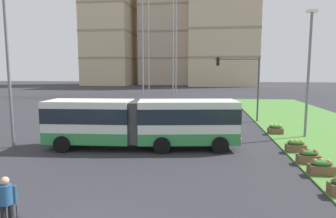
{
  "coord_description": "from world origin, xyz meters",
  "views": [
    {
      "loc": [
        3.51,
        -6.71,
        4.78
      ],
      "look_at": [
        0.98,
        13.45,
        2.2
      ],
      "focal_mm": 31.82,
      "sensor_mm": 36.0,
      "label": 1
    }
  ],
  "objects_px": {
    "articulated_bus": "(142,122)",
    "apartment_tower_westcentre": "(170,22)",
    "streetlight_left": "(8,63)",
    "flower_planter_4": "(296,146)",
    "apartment_tower_centre": "(224,5)",
    "pedestrian_crossing": "(6,201)",
    "streetlight_median": "(309,69)",
    "flower_planter_3": "(308,156)",
    "flower_planter_5": "(275,129)",
    "flower_planter_2": "(321,167)",
    "traffic_light_far_right": "(244,77)",
    "apartment_tower_west": "(110,22)"
  },
  "relations": [
    {
      "from": "streetlight_left",
      "to": "pedestrian_crossing",
      "type": "bearing_deg",
      "value": -56.27
    },
    {
      "from": "streetlight_median",
      "to": "flower_planter_4",
      "type": "bearing_deg",
      "value": -113.48
    },
    {
      "from": "flower_planter_2",
      "to": "traffic_light_far_right",
      "type": "distance_m",
      "value": 15.35
    },
    {
      "from": "flower_planter_4",
      "to": "apartment_tower_centre",
      "type": "height_order",
      "value": "apartment_tower_centre"
    },
    {
      "from": "flower_planter_2",
      "to": "streetlight_left",
      "type": "distance_m",
      "value": 18.28
    },
    {
      "from": "pedestrian_crossing",
      "to": "flower_planter_2",
      "type": "height_order",
      "value": "pedestrian_crossing"
    },
    {
      "from": "pedestrian_crossing",
      "to": "streetlight_left",
      "type": "relative_size",
      "value": 0.18
    },
    {
      "from": "apartment_tower_centre",
      "to": "streetlight_median",
      "type": "bearing_deg",
      "value": -88.74
    },
    {
      "from": "flower_planter_3",
      "to": "streetlight_left",
      "type": "height_order",
      "value": "streetlight_left"
    },
    {
      "from": "articulated_bus",
      "to": "flower_planter_2",
      "type": "height_order",
      "value": "articulated_bus"
    },
    {
      "from": "articulated_bus",
      "to": "apartment_tower_west",
      "type": "bearing_deg",
      "value": 109.04
    },
    {
      "from": "flower_planter_4",
      "to": "flower_planter_5",
      "type": "distance_m",
      "value": 5.16
    },
    {
      "from": "pedestrian_crossing",
      "to": "flower_planter_5",
      "type": "height_order",
      "value": "pedestrian_crossing"
    },
    {
      "from": "flower_planter_3",
      "to": "flower_planter_4",
      "type": "distance_m",
      "value": 2.2
    },
    {
      "from": "apartment_tower_west",
      "to": "apartment_tower_centre",
      "type": "xyz_separation_m",
      "value": [
        38.99,
        -1.8,
        4.33
      ]
    },
    {
      "from": "traffic_light_far_right",
      "to": "apartment_tower_centre",
      "type": "xyz_separation_m",
      "value": [
        1.9,
        73.21,
        22.09
      ]
    },
    {
      "from": "flower_planter_5",
      "to": "traffic_light_far_right",
      "type": "distance_m",
      "value": 7.05
    },
    {
      "from": "articulated_bus",
      "to": "apartment_tower_westcentre",
      "type": "xyz_separation_m",
      "value": [
        -9.32,
        92.26,
        20.82
      ]
    },
    {
      "from": "apartment_tower_centre",
      "to": "articulated_bus",
      "type": "bearing_deg",
      "value": -96.35
    },
    {
      "from": "apartment_tower_west",
      "to": "apartment_tower_westcentre",
      "type": "relative_size",
      "value": 0.98
    },
    {
      "from": "apartment_tower_centre",
      "to": "traffic_light_far_right",
      "type": "bearing_deg",
      "value": -91.48
    },
    {
      "from": "apartment_tower_westcentre",
      "to": "flower_planter_3",
      "type": "bearing_deg",
      "value": -78.9
    },
    {
      "from": "streetlight_left",
      "to": "apartment_tower_westcentre",
      "type": "relative_size",
      "value": 0.22
    },
    {
      "from": "articulated_bus",
      "to": "flower_planter_5",
      "type": "relative_size",
      "value": 10.89
    },
    {
      "from": "flower_planter_5",
      "to": "streetlight_median",
      "type": "bearing_deg",
      "value": -22.39
    },
    {
      "from": "flower_planter_5",
      "to": "traffic_light_far_right",
      "type": "bearing_deg",
      "value": 107.11
    },
    {
      "from": "flower_planter_2",
      "to": "streetlight_left",
      "type": "height_order",
      "value": "streetlight_left"
    },
    {
      "from": "pedestrian_crossing",
      "to": "flower_planter_2",
      "type": "xyz_separation_m",
      "value": [
        11.08,
        6.28,
        -0.58
      ]
    },
    {
      "from": "pedestrian_crossing",
      "to": "apartment_tower_centre",
      "type": "bearing_deg",
      "value": 83.21
    },
    {
      "from": "apartment_tower_west",
      "to": "apartment_tower_centre",
      "type": "distance_m",
      "value": 39.27
    },
    {
      "from": "pedestrian_crossing",
      "to": "apartment_tower_westcentre",
      "type": "height_order",
      "value": "apartment_tower_westcentre"
    },
    {
      "from": "flower_planter_2",
      "to": "apartment_tower_westcentre",
      "type": "relative_size",
      "value": 0.02
    },
    {
      "from": "apartment_tower_centre",
      "to": "flower_planter_4",
      "type": "bearing_deg",
      "value": -90.1
    },
    {
      "from": "traffic_light_far_right",
      "to": "streetlight_left",
      "type": "height_order",
      "value": "streetlight_left"
    },
    {
      "from": "flower_planter_4",
      "to": "apartment_tower_westcentre",
      "type": "distance_m",
      "value": 96.65
    },
    {
      "from": "apartment_tower_west",
      "to": "streetlight_left",
      "type": "bearing_deg",
      "value": -76.07
    },
    {
      "from": "streetlight_left",
      "to": "apartment_tower_westcentre",
      "type": "distance_m",
      "value": 94.67
    },
    {
      "from": "flower_planter_3",
      "to": "streetlight_median",
      "type": "bearing_deg",
      "value": 73.88
    },
    {
      "from": "flower_planter_3",
      "to": "streetlight_left",
      "type": "bearing_deg",
      "value": 175.47
    },
    {
      "from": "streetlight_left",
      "to": "apartment_tower_westcentre",
      "type": "bearing_deg",
      "value": 90.73
    },
    {
      "from": "pedestrian_crossing",
      "to": "flower_planter_5",
      "type": "relative_size",
      "value": 1.58
    },
    {
      "from": "articulated_bus",
      "to": "streetlight_left",
      "type": "height_order",
      "value": "streetlight_left"
    },
    {
      "from": "streetlight_left",
      "to": "streetlight_median",
      "type": "height_order",
      "value": "streetlight_left"
    },
    {
      "from": "apartment_tower_westcentre",
      "to": "streetlight_left",
      "type": "bearing_deg",
      "value": -89.27
    },
    {
      "from": "apartment_tower_west",
      "to": "flower_planter_2",
      "type": "bearing_deg",
      "value": -66.61
    },
    {
      "from": "flower_planter_5",
      "to": "apartment_tower_centre",
      "type": "height_order",
      "value": "apartment_tower_centre"
    },
    {
      "from": "flower_planter_2",
      "to": "flower_planter_5",
      "type": "distance_m",
      "value": 9.08
    },
    {
      "from": "pedestrian_crossing",
      "to": "streetlight_left",
      "type": "bearing_deg",
      "value": 123.73
    },
    {
      "from": "apartment_tower_westcentre",
      "to": "traffic_light_far_right",
      "type": "bearing_deg",
      "value": -78.36
    },
    {
      "from": "articulated_bus",
      "to": "apartment_tower_westcentre",
      "type": "relative_size",
      "value": 0.27
    }
  ]
}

